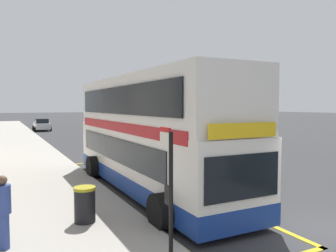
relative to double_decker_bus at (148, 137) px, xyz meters
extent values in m
plane|color=#333335|center=(2.46, 25.41, -2.07)|extent=(260.00, 260.00, 0.00)
cube|color=#A39E93|center=(-4.54, 25.41, -2.00)|extent=(6.00, 76.00, 0.14)
cube|color=white|center=(0.01, 0.01, -0.72)|extent=(2.51, 11.29, 2.30)
cube|color=white|center=(0.01, 0.01, 1.38)|extent=(2.49, 11.06, 1.90)
cube|color=navy|center=(0.01, 0.01, -1.57)|extent=(2.53, 11.31, 0.60)
cube|color=#B2191E|center=(0.01, 0.01, 0.45)|extent=(2.54, 10.39, 0.36)
cube|color=black|center=(-1.27, 0.41, -0.42)|extent=(0.04, 9.03, 0.90)
cube|color=black|center=(-1.27, 0.01, 1.43)|extent=(0.04, 9.93, 1.00)
cube|color=black|center=(0.01, -5.65, -0.47)|extent=(2.21, 0.04, 1.10)
cube|color=yellow|center=(0.01, -5.65, 0.65)|extent=(2.01, 0.04, 0.36)
cylinder|color=black|center=(-1.34, -4.05, -1.57)|extent=(0.56, 1.00, 1.00)
cylinder|color=black|center=(1.35, -4.05, -1.57)|extent=(0.56, 1.00, 1.00)
cylinder|color=black|center=(-1.34, 3.12, -1.57)|extent=(0.56, 1.00, 1.00)
cylinder|color=black|center=(1.35, 3.12, -1.57)|extent=(0.56, 1.00, 1.00)
cube|color=gold|center=(-1.46, 0.18, -2.06)|extent=(0.16, 14.06, 0.01)
cube|color=gold|center=(1.45, 0.18, -2.06)|extent=(0.16, 14.06, 0.01)
cube|color=gold|center=(-0.01, 7.13, -2.06)|extent=(3.08, 0.16, 0.01)
cylinder|color=black|center=(-2.06, -5.88, -0.60)|extent=(0.09, 0.09, 2.64)
cube|color=silver|center=(-2.06, -5.63, 0.54)|extent=(0.05, 0.42, 0.30)
cube|color=red|center=(-2.06, -5.63, 0.74)|extent=(0.05, 0.42, 0.10)
cube|color=black|center=(-2.06, -5.78, -0.63)|extent=(0.06, 0.28, 0.40)
cube|color=#B2B5BA|center=(-0.25, 34.29, -1.41)|extent=(1.76, 4.20, 0.72)
cube|color=black|center=(-0.25, 34.19, -0.75)|extent=(1.52, 1.90, 0.60)
cylinder|color=black|center=(-1.19, 35.59, -1.77)|extent=(0.22, 0.60, 0.60)
cylinder|color=black|center=(0.68, 35.59, -1.77)|extent=(0.22, 0.60, 0.60)
cylinder|color=black|center=(-1.19, 32.99, -1.77)|extent=(0.22, 0.60, 0.60)
cylinder|color=black|center=(0.68, 32.99, -1.77)|extent=(0.22, 0.60, 0.60)
cylinder|color=#33478C|center=(-5.14, -3.80, -1.53)|extent=(0.24, 0.24, 0.80)
cylinder|color=#33478C|center=(-5.14, -3.80, -0.81)|extent=(0.34, 0.34, 0.63)
sphere|color=brown|center=(-5.14, -3.80, -0.39)|extent=(0.21, 0.21, 0.21)
cylinder|color=black|center=(-3.15, -2.91, -1.48)|extent=(0.56, 0.56, 0.89)
cylinder|color=#A5991E|center=(-3.15, -2.91, -1.00)|extent=(0.59, 0.59, 0.08)
camera|label=1|loc=(-5.15, -11.79, 1.24)|focal=35.34mm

